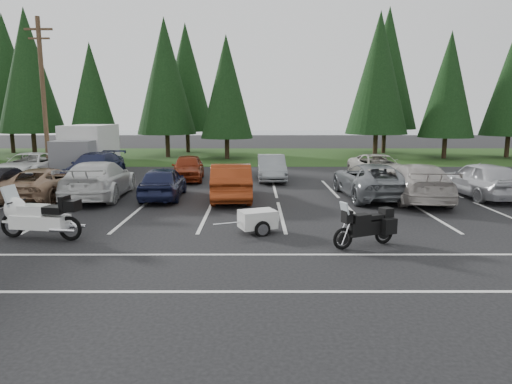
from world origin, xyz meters
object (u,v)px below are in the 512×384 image
object	(u,v)px
car_far_2	(188,168)
touring_motorcycle	(39,213)
car_far_1	(95,167)
car_far_3	(271,168)
utility_pole	(43,94)
car_far_0	(30,166)
car_near_8	(481,179)
car_near_3	(99,179)
car_near_7	(416,182)
car_near_1	(0,183)
cargo_trailer	(258,222)
car_near_2	(46,183)
car_near_6	(371,180)
car_far_4	(378,167)
car_near_5	(231,181)
box_truck	(85,150)
car_near_4	(163,182)
adventure_motorcycle	(364,223)

from	to	relation	value
car_far_2	touring_motorcycle	size ratio (longest dim) A/B	1.42
car_far_1	car_far_3	world-z (taller)	car_far_1
utility_pole	car_far_0	size ratio (longest dim) A/B	1.72
car_near_8	car_near_3	bearing A→B (deg)	-4.50
utility_pole	car_near_7	world-z (taller)	utility_pole
car_near_1	cargo_trailer	bearing A→B (deg)	148.25
car_near_7	car_far_0	world-z (taller)	car_near_7
car_near_2	car_near_6	world-z (taller)	car_near_6
car_near_2	cargo_trailer	distance (m)	10.85
car_near_3	car_near_6	distance (m)	11.82
car_near_3	car_far_4	distance (m)	14.63
car_near_5	car_far_4	xyz separation A→B (m)	(7.82, 5.89, -0.09)
car_near_6	car_near_5	bearing A→B (deg)	1.56
car_far_4	cargo_trailer	world-z (taller)	car_far_4
car_near_2	car_far_3	bearing A→B (deg)	-151.34
car_near_6	car_near_8	distance (m)	4.80
box_truck	car_far_4	world-z (taller)	box_truck
car_near_4	car_far_2	world-z (taller)	car_near_4
touring_motorcycle	adventure_motorcycle	distance (m)	9.31
car_far_0	car_near_8	bearing A→B (deg)	-14.46
car_near_6	car_far_1	xyz separation A→B (m)	(-13.73, 4.89, 0.01)
car_near_8	car_near_2	bearing A→B (deg)	-4.35
utility_pole	touring_motorcycle	world-z (taller)	utility_pole
car_near_7	car_near_6	bearing A→B (deg)	-17.82
car_near_8	car_near_1	bearing A→B (deg)	-3.57
car_near_7	car_far_3	distance (m)	8.26
car_near_4	car_near_7	bearing A→B (deg)	176.18
car_near_4	cargo_trailer	bearing A→B (deg)	123.64
box_truck	touring_motorcycle	distance (m)	15.05
box_truck	adventure_motorcycle	distance (m)	20.23
box_truck	car_near_5	size ratio (longest dim) A/B	1.19
car_far_2	box_truck	bearing A→B (deg)	153.64
car_near_8	car_near_6	bearing A→B (deg)	-4.92
car_near_5	car_far_1	xyz separation A→B (m)	(-7.65, 5.38, -0.02)
cargo_trailer	car_far_1	bearing A→B (deg)	107.67
car_near_8	car_far_4	distance (m)	6.22
car_far_3	touring_motorcycle	xyz separation A→B (m)	(-7.15, -11.77, 0.11)
car_near_1	car_far_0	world-z (taller)	car_far_0
car_near_2	car_near_4	xyz separation A→B (m)	(5.10, -0.10, 0.04)
car_near_5	car_far_0	xyz separation A→B (m)	(-11.49, 5.97, -0.05)
car_near_7	car_far_1	xyz separation A→B (m)	(-15.44, 5.60, -0.02)
car_near_2	car_far_3	distance (m)	11.24
car_near_8	car_far_2	xyz separation A→B (m)	(-13.54, 5.13, -0.10)
box_truck	adventure_motorcycle	bearing A→B (deg)	-48.99
car_near_4	car_near_7	size ratio (longest dim) A/B	0.76
car_near_5	car_far_3	distance (m)	5.89
car_far_4	adventure_motorcycle	distance (m)	13.40
car_near_1	car_near_4	distance (m)	6.92
car_far_1	car_far_2	distance (m)	5.00
car_far_0	car_far_1	size ratio (longest dim) A/B	1.00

